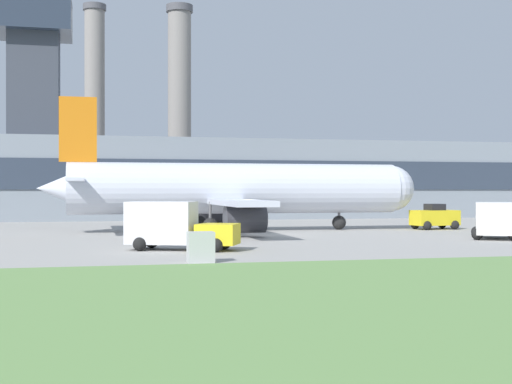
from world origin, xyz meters
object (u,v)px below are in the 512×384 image
object	(u,v)px
pushback_tug	(435,218)
fuel_truck	(494,221)
airplane	(232,190)
ground_crew_person	(480,221)
baggage_truck	(174,226)

from	to	relation	value
pushback_tug	fuel_truck	xyz separation A→B (m)	(-1.29, -10.51, 0.22)
fuel_truck	airplane	bearing A→B (deg)	141.17
fuel_truck	ground_crew_person	distance (m)	3.92
baggage_truck	airplane	bearing A→B (deg)	68.69
pushback_tug	ground_crew_person	distance (m)	6.78
airplane	fuel_truck	xyz separation A→B (m)	(14.59, -11.74, -1.97)
baggage_truck	fuel_truck	size ratio (longest dim) A/B	1.28
fuel_truck	pushback_tug	bearing A→B (deg)	82.98
airplane	ground_crew_person	distance (m)	17.83
ground_crew_person	fuel_truck	bearing A→B (deg)	-107.85
pushback_tug	airplane	bearing A→B (deg)	175.56
fuel_truck	baggage_truck	bearing A→B (deg)	-169.08
airplane	fuel_truck	distance (m)	18.83
pushback_tug	fuel_truck	distance (m)	10.59
baggage_truck	fuel_truck	xyz separation A→B (m)	(20.73, 4.00, -0.10)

